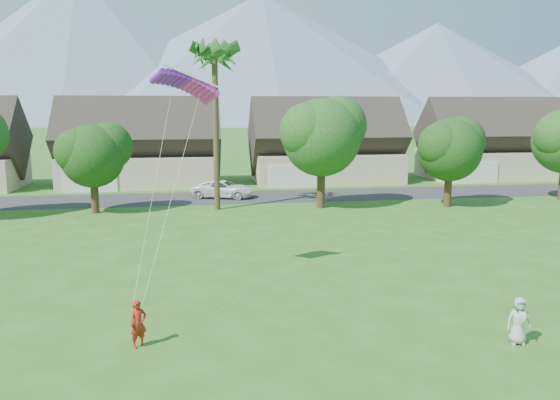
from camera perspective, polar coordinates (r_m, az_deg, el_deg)
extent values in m
cube|color=#2D2D30|center=(47.64, -4.41, 0.30)|extent=(90.00, 7.00, 0.01)
imported|color=#AD2213|center=(18.76, -14.59, -12.42)|extent=(0.69, 0.64, 1.58)
imported|color=#B8B7B3|center=(20.03, 23.69, -11.48)|extent=(0.87, 0.66, 1.59)
imported|color=white|center=(47.45, -5.93, 1.15)|extent=(5.86, 4.01, 1.49)
cone|color=slate|center=(279.02, -20.06, 14.73)|extent=(190.00, 190.00, 70.00)
cone|color=slate|center=(275.91, -1.83, 14.52)|extent=(240.00, 240.00, 62.00)
cone|color=slate|center=(300.03, 15.94, 12.62)|extent=(200.00, 200.00, 50.00)
cube|color=beige|center=(56.49, -14.30, 3.03)|extent=(15.00, 8.00, 3.00)
cube|color=#382D28|center=(56.22, -14.44, 6.36)|extent=(15.75, 8.15, 8.15)
cube|color=silver|center=(53.13, -19.21, 1.96)|extent=(4.80, 0.12, 2.20)
cube|color=beige|center=(57.83, 4.81, 3.45)|extent=(15.00, 8.00, 3.00)
cube|color=#382D28|center=(57.57, 4.86, 6.70)|extent=(15.75, 8.15, 8.15)
cube|color=silver|center=(53.07, 1.42, 2.49)|extent=(4.80, 0.12, 2.20)
cube|color=beige|center=(64.96, 21.36, 3.50)|extent=(15.00, 8.00, 3.00)
cube|color=#382D28|center=(64.73, 21.54, 6.39)|extent=(15.75, 8.15, 8.15)
cube|color=silver|center=(59.43, 19.78, 2.69)|extent=(4.80, 0.12, 2.20)
cylinder|color=#47301C|center=(42.57, -18.77, 0.16)|extent=(0.56, 0.56, 2.18)
sphere|color=#214916|center=(42.19, -19.00, 4.36)|extent=(4.62, 4.62, 4.62)
cylinder|color=#47301C|center=(42.45, 4.30, 1.07)|extent=(0.62, 0.62, 2.82)
sphere|color=#214916|center=(42.03, 4.37, 6.53)|extent=(5.98, 5.98, 5.98)
cylinder|color=#47301C|center=(44.89, 17.12, 0.80)|extent=(0.58, 0.58, 2.30)
sphere|color=#214916|center=(44.52, 17.33, 5.02)|extent=(4.90, 4.90, 4.90)
cylinder|color=#4C3D26|center=(41.44, -6.71, 7.20)|extent=(0.44, 0.44, 12.00)
sphere|color=#286021|center=(41.65, -6.89, 15.89)|extent=(3.00, 3.00, 3.00)
cube|color=purple|center=(23.71, -11.50, 11.97)|extent=(1.67, 1.49, 0.50)
cube|color=#DB29A7|center=(23.69, -8.12, 12.07)|extent=(1.67, 1.49, 0.50)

